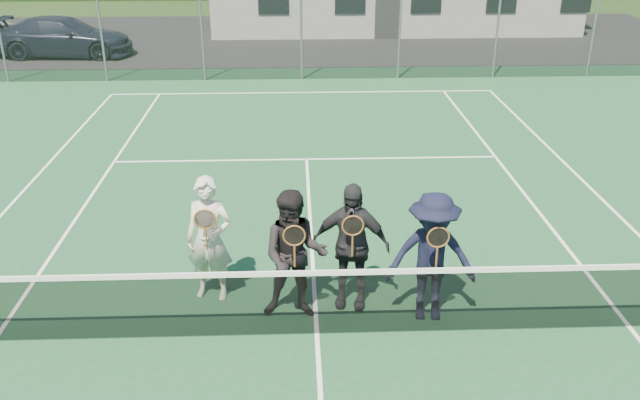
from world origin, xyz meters
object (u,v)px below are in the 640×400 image
at_px(tennis_net, 317,300).
at_px(player_c, 351,245).
at_px(player_b, 295,256).
at_px(player_a, 209,239).
at_px(car_c, 64,37).
at_px(player_d, 432,257).

distance_m(tennis_net, player_c, 0.95).
bearing_deg(player_b, player_a, 156.29).
bearing_deg(player_a, player_b, -23.71).
xyz_separation_m(car_c, player_d, (9.87, -16.91, 0.24)).
bearing_deg(tennis_net, player_a, 145.51).
height_order(tennis_net, player_b, player_b).
xyz_separation_m(player_a, player_c, (1.91, -0.26, -0.00)).
distance_m(player_b, player_d, 1.78).
distance_m(tennis_net, player_b, 0.67).
bearing_deg(player_d, player_c, 160.41).
height_order(player_c, player_d, same).
xyz_separation_m(tennis_net, player_a, (-1.43, 0.99, 0.38)).
height_order(player_b, player_c, same).
relative_size(tennis_net, player_b, 6.49).
xyz_separation_m(car_c, player_c, (8.84, -16.55, 0.24)).
relative_size(car_c, player_a, 2.61).
distance_m(car_c, player_d, 19.58).
bearing_deg(player_d, player_a, 167.99).
height_order(car_c, tennis_net, car_c).
xyz_separation_m(tennis_net, player_b, (-0.27, 0.47, 0.38)).
bearing_deg(player_c, player_d, -19.59).
bearing_deg(player_a, car_c, 113.04).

